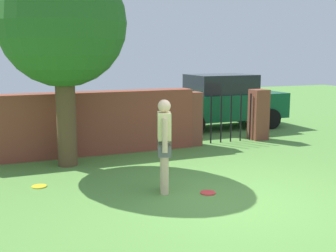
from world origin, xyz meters
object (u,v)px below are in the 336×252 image
Objects in this scene: frisbee_yellow at (39,186)px; frisbee_red at (208,193)px; person at (164,142)px; car at (220,101)px; tree at (62,25)px.

frisbee_yellow and frisbee_red have the same top height.
car is (4.09, 5.37, -0.04)m from person.
person is at bearing 152.48° from frisbee_red.
frisbee_red is (-3.42, -5.72, -0.85)m from car.
frisbee_red is (0.67, -0.35, -0.89)m from person.
person is (1.26, -2.46, -2.07)m from tree.
frisbee_red is at bearing -55.46° from tree.
tree is at bearing 61.08° from frisbee_yellow.
frisbee_yellow is (-0.73, -1.33, -2.96)m from tree.
tree is 4.51m from frisbee_red.
person is 6.00× the size of frisbee_yellow.
car is at bearing 59.11° from frisbee_red.
frisbee_yellow is at bearing -118.92° from tree.
person is 0.38× the size of car.
person is 1.17m from frisbee_red.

